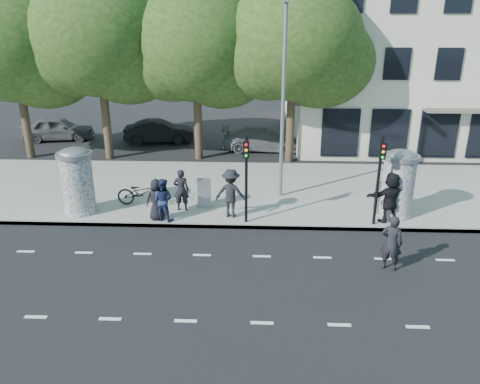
{
  "coord_description": "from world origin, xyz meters",
  "views": [
    {
      "loc": [
        -0.14,
        -12.38,
        7.49
      ],
      "look_at": [
        -0.82,
        3.5,
        1.48
      ],
      "focal_mm": 35.0,
      "sensor_mm": 36.0,
      "label": 1
    }
  ],
  "objects_px": {
    "ad_column_left": "(77,179)",
    "man_road": "(392,243)",
    "car_left": "(58,129)",
    "traffic_pole_far": "(380,172)",
    "ad_column_right": "(398,182)",
    "street_lamp": "(284,88)",
    "traffic_pole_near": "(246,170)",
    "ped_a": "(157,200)",
    "cabinet_right": "(383,197)",
    "ped_b": "(181,190)",
    "car_mid": "(159,131)",
    "car_right": "(262,139)",
    "bicycle": "(142,193)",
    "ped_d": "(231,193)",
    "ped_c": "(163,200)",
    "cabinet_left": "(204,193)",
    "ped_f": "(390,197)"
  },
  "relations": [
    {
      "from": "traffic_pole_far",
      "to": "street_lamp",
      "type": "xyz_separation_m",
      "value": [
        -3.4,
        2.84,
        2.56
      ]
    },
    {
      "from": "man_road",
      "to": "car_left",
      "type": "xyz_separation_m",
      "value": [
        -16.99,
        15.64,
        -0.17
      ]
    },
    {
      "from": "ad_column_right",
      "to": "ped_d",
      "type": "bearing_deg",
      "value": -176.84
    },
    {
      "from": "ad_column_right",
      "to": "car_left",
      "type": "xyz_separation_m",
      "value": [
        -18.19,
        11.72,
        -0.8
      ]
    },
    {
      "from": "ad_column_left",
      "to": "man_road",
      "type": "bearing_deg",
      "value": -18.36
    },
    {
      "from": "ad_column_right",
      "to": "street_lamp",
      "type": "height_order",
      "value": "street_lamp"
    },
    {
      "from": "bicycle",
      "to": "car_mid",
      "type": "distance_m",
      "value": 10.84
    },
    {
      "from": "street_lamp",
      "to": "ped_b",
      "type": "distance_m",
      "value": 5.78
    },
    {
      "from": "ped_c",
      "to": "traffic_pole_far",
      "type": "bearing_deg",
      "value": -164.22
    },
    {
      "from": "street_lamp",
      "to": "man_road",
      "type": "height_order",
      "value": "street_lamp"
    },
    {
      "from": "traffic_pole_far",
      "to": "car_mid",
      "type": "bearing_deg",
      "value": 130.82
    },
    {
      "from": "ad_column_right",
      "to": "bicycle",
      "type": "relative_size",
      "value": 1.3
    },
    {
      "from": "traffic_pole_far",
      "to": "ped_d",
      "type": "xyz_separation_m",
      "value": [
        -5.4,
        0.55,
        -1.12
      ]
    },
    {
      "from": "ped_d",
      "to": "bicycle",
      "type": "xyz_separation_m",
      "value": [
        -3.73,
        1.02,
        -0.42
      ]
    },
    {
      "from": "cabinet_left",
      "to": "cabinet_right",
      "type": "height_order",
      "value": "cabinet_right"
    },
    {
      "from": "traffic_pole_near",
      "to": "ped_a",
      "type": "xyz_separation_m",
      "value": [
        -3.4,
        0.14,
        -1.27
      ]
    },
    {
      "from": "ad_column_left",
      "to": "ped_f",
      "type": "height_order",
      "value": "ad_column_left"
    },
    {
      "from": "ad_column_right",
      "to": "car_right",
      "type": "relative_size",
      "value": 0.57
    },
    {
      "from": "car_left",
      "to": "traffic_pole_far",
      "type": "bearing_deg",
      "value": -136.26
    },
    {
      "from": "car_mid",
      "to": "car_right",
      "type": "bearing_deg",
      "value": -110.8
    },
    {
      "from": "ped_a",
      "to": "cabinet_right",
      "type": "bearing_deg",
      "value": 170.16
    },
    {
      "from": "street_lamp",
      "to": "car_mid",
      "type": "height_order",
      "value": "street_lamp"
    },
    {
      "from": "ped_b",
      "to": "bicycle",
      "type": "distance_m",
      "value": 1.81
    },
    {
      "from": "street_lamp",
      "to": "ped_b",
      "type": "height_order",
      "value": "street_lamp"
    },
    {
      "from": "cabinet_right",
      "to": "car_right",
      "type": "relative_size",
      "value": 0.27
    },
    {
      "from": "ped_b",
      "to": "ped_f",
      "type": "bearing_deg",
      "value": 173.16
    },
    {
      "from": "ped_a",
      "to": "bicycle",
      "type": "bearing_deg",
      "value": -74.23
    },
    {
      "from": "ped_a",
      "to": "car_right",
      "type": "xyz_separation_m",
      "value": [
        4.0,
        10.59,
        -0.29
      ]
    },
    {
      "from": "ad_column_left",
      "to": "traffic_pole_far",
      "type": "distance_m",
      "value": 11.44
    },
    {
      "from": "ped_b",
      "to": "car_right",
      "type": "bearing_deg",
      "value": -109.77
    },
    {
      "from": "ped_c",
      "to": "car_right",
      "type": "xyz_separation_m",
      "value": [
        3.75,
        10.62,
        -0.31
      ]
    },
    {
      "from": "ped_b",
      "to": "car_left",
      "type": "height_order",
      "value": "ped_b"
    },
    {
      "from": "car_left",
      "to": "car_mid",
      "type": "height_order",
      "value": "car_left"
    },
    {
      "from": "ped_d",
      "to": "cabinet_left",
      "type": "distance_m",
      "value": 1.56
    },
    {
      "from": "cabinet_right",
      "to": "car_mid",
      "type": "distance_m",
      "value": 15.75
    },
    {
      "from": "ped_a",
      "to": "cabinet_right",
      "type": "height_order",
      "value": "ped_a"
    },
    {
      "from": "bicycle",
      "to": "car_mid",
      "type": "height_order",
      "value": "car_mid"
    },
    {
      "from": "ad_column_left",
      "to": "man_road",
      "type": "height_order",
      "value": "ad_column_left"
    },
    {
      "from": "ped_f",
      "to": "car_mid",
      "type": "relative_size",
      "value": 0.46
    },
    {
      "from": "traffic_pole_far",
      "to": "car_mid",
      "type": "xyz_separation_m",
      "value": [
        -10.63,
        12.31,
        -1.53
      ]
    },
    {
      "from": "traffic_pole_near",
      "to": "traffic_pole_far",
      "type": "relative_size",
      "value": 1.0
    },
    {
      "from": "traffic_pole_far",
      "to": "cabinet_right",
      "type": "distance_m",
      "value": 2.04
    },
    {
      "from": "car_left",
      "to": "car_mid",
      "type": "xyz_separation_m",
      "value": [
        6.56,
        -0.32,
        -0.04
      ]
    },
    {
      "from": "ped_d",
      "to": "bicycle",
      "type": "bearing_deg",
      "value": -4.83
    },
    {
      "from": "bicycle",
      "to": "traffic_pole_near",
      "type": "bearing_deg",
      "value": -108.68
    },
    {
      "from": "ped_d",
      "to": "ped_a",
      "type": "bearing_deg",
      "value": 18.86
    },
    {
      "from": "traffic_pole_near",
      "to": "traffic_pole_far",
      "type": "xyz_separation_m",
      "value": [
        4.8,
        0.0,
        0.0
      ]
    },
    {
      "from": "ad_column_right",
      "to": "car_mid",
      "type": "bearing_deg",
      "value": 135.58
    },
    {
      "from": "car_right",
      "to": "ad_column_right",
      "type": "bearing_deg",
      "value": -152.16
    },
    {
      "from": "traffic_pole_far",
      "to": "cabinet_right",
      "type": "height_order",
      "value": "traffic_pole_far"
    }
  ]
}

